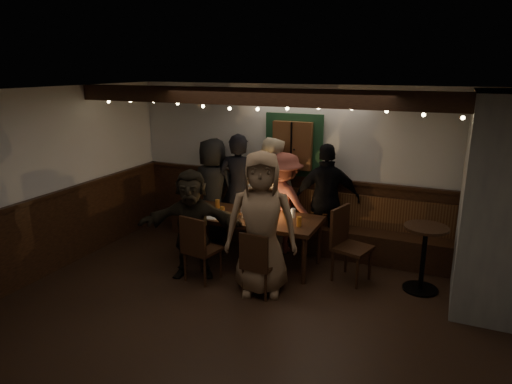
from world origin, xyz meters
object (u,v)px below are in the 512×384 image
at_px(chair_near_right, 257,261).
at_px(person_f, 192,224).
at_px(person_a, 213,189).
at_px(person_c, 270,193).
at_px(dining_table, 250,220).
at_px(chair_near_left, 198,245).
at_px(person_b, 239,189).
at_px(high_top, 424,250).
at_px(person_g, 261,224).
at_px(person_e, 326,200).
at_px(chair_end, 346,239).
at_px(person_d, 284,203).

distance_m(chair_near_right, person_f, 1.12).
xyz_separation_m(person_a, person_c, (1.04, 0.01, 0.04)).
xyz_separation_m(dining_table, person_f, (-0.56, -0.74, 0.10)).
height_order(person_a, person_f, person_a).
height_order(chair_near_left, person_b, person_b).
relative_size(person_a, person_f, 1.12).
bearing_deg(person_c, dining_table, 91.06).
bearing_deg(high_top, person_g, -155.56).
distance_m(chair_near_left, person_f, 0.32).
xyz_separation_m(person_a, person_e, (1.95, 0.06, 0.02)).
bearing_deg(person_b, chair_end, 151.63).
height_order(chair_near_right, person_c, person_c).
xyz_separation_m(dining_table, person_b, (-0.53, 0.69, 0.25)).
bearing_deg(person_b, person_f, 79.13).
bearing_deg(person_f, person_d, 36.57).
relative_size(chair_end, person_f, 0.67).
height_order(chair_near_right, person_e, person_e).
bearing_deg(person_e, person_b, -20.87).
xyz_separation_m(chair_near_left, person_d, (0.68, 1.51, 0.26)).
bearing_deg(chair_near_left, person_c, 75.51).
bearing_deg(person_g, chair_near_right, -107.07).
xyz_separation_m(high_top, person_g, (-1.92, -0.87, 0.37)).
relative_size(dining_table, person_c, 1.14).
distance_m(chair_near_right, person_a, 2.27).
distance_m(person_a, person_g, 2.13).
relative_size(chair_end, person_g, 0.54).
distance_m(person_c, person_e, 0.91).
bearing_deg(person_d, chair_end, 168.35).
distance_m(person_a, person_b, 0.49).
bearing_deg(person_e, person_c, -20.43).
relative_size(chair_end, person_b, 0.56).
xyz_separation_m(person_b, person_g, (1.03, -1.48, 0.02)).
height_order(person_b, person_e, person_b).
bearing_deg(high_top, chair_near_right, -151.99).
distance_m(chair_near_left, person_g, 0.98).
bearing_deg(person_f, chair_near_left, -60.44).
bearing_deg(chair_near_left, chair_near_right, -3.78).
bearing_deg(chair_near_right, person_e, 75.98).
bearing_deg(dining_table, person_d, 64.96).
distance_m(dining_table, person_f, 0.93).
relative_size(chair_near_left, person_a, 0.55).
bearing_deg(person_d, person_e, -151.71).
distance_m(chair_end, person_b, 2.09).
distance_m(chair_near_left, high_top, 2.97).
distance_m(person_a, person_d, 1.31).
bearing_deg(high_top, person_d, 165.64).
bearing_deg(person_f, person_g, -24.32).
xyz_separation_m(person_d, person_f, (-0.85, -1.37, -0.03)).
distance_m(chair_end, person_g, 1.28).
bearing_deg(dining_table, person_b, 127.24).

